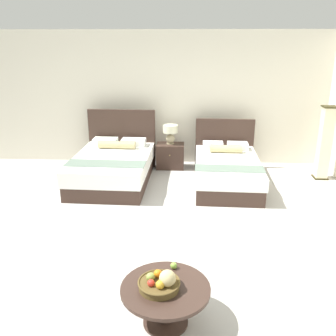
{
  "coord_description": "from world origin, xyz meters",
  "views": [
    {
      "loc": [
        0.29,
        -4.76,
        2.64
      ],
      "look_at": [
        0.04,
        0.56,
        0.77
      ],
      "focal_mm": 39.78,
      "sensor_mm": 36.0,
      "label": 1
    }
  ],
  "objects_px": {
    "fruit_bowl": "(160,282)",
    "floor_lamp_corner": "(325,143)",
    "table_lamp": "(170,132)",
    "loose_apple": "(174,266)",
    "nightstand": "(170,156)",
    "bed_near_window": "(113,166)",
    "bed_near_corner": "(227,170)",
    "coffee_table": "(165,296)"
  },
  "relations": [
    {
      "from": "table_lamp",
      "to": "floor_lamp_corner",
      "type": "distance_m",
      "value": 3.05
    },
    {
      "from": "table_lamp",
      "to": "nightstand",
      "type": "bearing_deg",
      "value": -90.0
    },
    {
      "from": "table_lamp",
      "to": "fruit_bowl",
      "type": "distance_m",
      "value": 4.69
    },
    {
      "from": "loose_apple",
      "to": "nightstand",
      "type": "bearing_deg",
      "value": 92.88
    },
    {
      "from": "bed_near_corner",
      "to": "table_lamp",
      "type": "distance_m",
      "value": 1.51
    },
    {
      "from": "bed_near_window",
      "to": "table_lamp",
      "type": "bearing_deg",
      "value": 39.97
    },
    {
      "from": "coffee_table",
      "to": "fruit_bowl",
      "type": "height_order",
      "value": "fruit_bowl"
    },
    {
      "from": "nightstand",
      "to": "bed_near_corner",
      "type": "bearing_deg",
      "value": -38.07
    },
    {
      "from": "nightstand",
      "to": "fruit_bowl",
      "type": "bearing_deg",
      "value": -88.71
    },
    {
      "from": "table_lamp",
      "to": "floor_lamp_corner",
      "type": "height_order",
      "value": "floor_lamp_corner"
    },
    {
      "from": "nightstand",
      "to": "loose_apple",
      "type": "bearing_deg",
      "value": -87.12
    },
    {
      "from": "fruit_bowl",
      "to": "floor_lamp_corner",
      "type": "height_order",
      "value": "floor_lamp_corner"
    },
    {
      "from": "bed_near_window",
      "to": "coffee_table",
      "type": "bearing_deg",
      "value": -72.15
    },
    {
      "from": "loose_apple",
      "to": "floor_lamp_corner",
      "type": "height_order",
      "value": "floor_lamp_corner"
    },
    {
      "from": "bed_near_corner",
      "to": "floor_lamp_corner",
      "type": "relative_size",
      "value": 1.47
    },
    {
      "from": "nightstand",
      "to": "bed_near_window",
      "type": "bearing_deg",
      "value": -140.67
    },
    {
      "from": "fruit_bowl",
      "to": "coffee_table",
      "type": "bearing_deg",
      "value": 29.17
    },
    {
      "from": "bed_near_window",
      "to": "table_lamp",
      "type": "distance_m",
      "value": 1.46
    },
    {
      "from": "bed_near_corner",
      "to": "fruit_bowl",
      "type": "bearing_deg",
      "value": -104.87
    },
    {
      "from": "nightstand",
      "to": "fruit_bowl",
      "type": "distance_m",
      "value": 4.66
    },
    {
      "from": "fruit_bowl",
      "to": "floor_lamp_corner",
      "type": "relative_size",
      "value": 0.28
    },
    {
      "from": "bed_near_window",
      "to": "fruit_bowl",
      "type": "height_order",
      "value": "bed_near_window"
    },
    {
      "from": "loose_apple",
      "to": "bed_near_corner",
      "type": "bearing_deg",
      "value": 75.53
    },
    {
      "from": "floor_lamp_corner",
      "to": "table_lamp",
      "type": "bearing_deg",
      "value": 170.26
    },
    {
      "from": "bed_near_window",
      "to": "nightstand",
      "type": "distance_m",
      "value": 1.37
    },
    {
      "from": "loose_apple",
      "to": "bed_near_window",
      "type": "bearing_deg",
      "value": 110.3
    },
    {
      "from": "table_lamp",
      "to": "coffee_table",
      "type": "distance_m",
      "value": 4.68
    },
    {
      "from": "fruit_bowl",
      "to": "floor_lamp_corner",
      "type": "bearing_deg",
      "value": 55.08
    },
    {
      "from": "table_lamp",
      "to": "coffee_table",
      "type": "height_order",
      "value": "table_lamp"
    },
    {
      "from": "fruit_bowl",
      "to": "bed_near_corner",
      "type": "bearing_deg",
      "value": 75.13
    },
    {
      "from": "nightstand",
      "to": "coffee_table",
      "type": "relative_size",
      "value": 0.68
    },
    {
      "from": "coffee_table",
      "to": "floor_lamp_corner",
      "type": "bearing_deg",
      "value": 55.34
    },
    {
      "from": "table_lamp",
      "to": "floor_lamp_corner",
      "type": "bearing_deg",
      "value": -9.74
    },
    {
      "from": "bed_near_window",
      "to": "nightstand",
      "type": "bearing_deg",
      "value": 39.33
    },
    {
      "from": "table_lamp",
      "to": "coffee_table",
      "type": "relative_size",
      "value": 0.47
    },
    {
      "from": "bed_near_corner",
      "to": "nightstand",
      "type": "height_order",
      "value": "bed_near_corner"
    },
    {
      "from": "bed_near_corner",
      "to": "loose_apple",
      "type": "xyz_separation_m",
      "value": [
        -0.89,
        -3.46,
        0.17
      ]
    },
    {
      "from": "nightstand",
      "to": "table_lamp",
      "type": "height_order",
      "value": "table_lamp"
    },
    {
      "from": "coffee_table",
      "to": "loose_apple",
      "type": "distance_m",
      "value": 0.34
    },
    {
      "from": "bed_near_corner",
      "to": "nightstand",
      "type": "xyz_separation_m",
      "value": [
        -1.11,
        0.87,
        -0.02
      ]
    },
    {
      "from": "coffee_table",
      "to": "bed_near_window",
      "type": "bearing_deg",
      "value": 107.85
    },
    {
      "from": "bed_near_corner",
      "to": "table_lamp",
      "type": "xyz_separation_m",
      "value": [
        -1.11,
        0.89,
        0.5
      ]
    }
  ]
}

